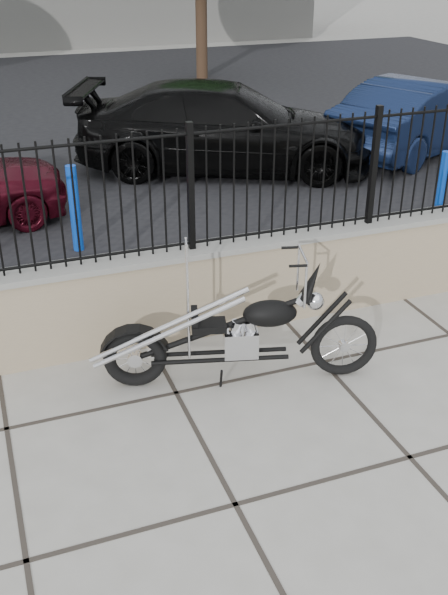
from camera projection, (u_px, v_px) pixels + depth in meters
ground_plane at (410, 457)px, 5.57m from camera, size 90.00×90.00×0.00m
parking_lot at (100, 118)px, 15.96m from camera, size 30.00×30.00×0.00m
retaining_wall at (282, 276)px, 7.43m from camera, size 14.00×0.36×0.96m
iron_fence at (286, 179)px, 6.93m from camera, size 14.00×0.08×1.20m
chopper_motorcycle at (236, 312)px, 6.21m from camera, size 2.45×1.05×1.45m
car_black at (225, 127)px, 12.11m from camera, size 5.58×3.99×1.50m
car_blue at (422, 115)px, 13.14m from camera, size 4.47×3.14×1.40m
bollard_a at (75, 209)px, 9.00m from camera, size 0.16×0.16×1.15m
bollard_b at (442, 189)px, 9.85m from camera, size 0.17×0.17×1.07m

